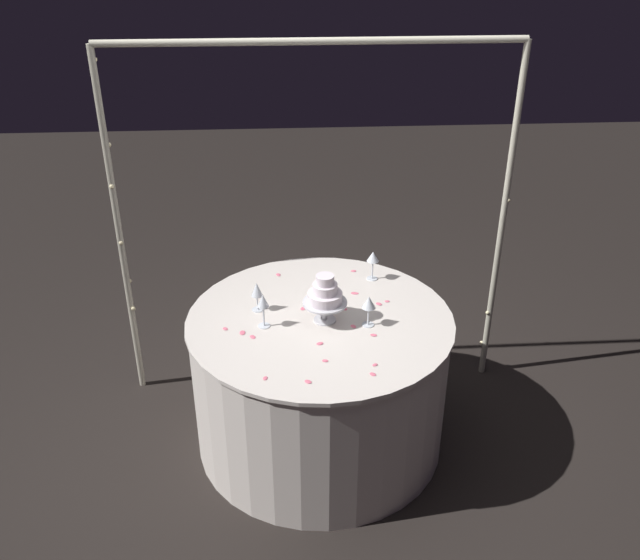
# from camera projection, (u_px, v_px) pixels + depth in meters

# --- Properties ---
(ground_plane) EXTENTS (12.00, 12.00, 0.00)m
(ground_plane) POSITION_uv_depth(u_px,v_px,m) (320.00, 436.00, 3.76)
(ground_plane) COLOR black
(decorative_arch) EXTENTS (2.16, 0.06, 2.02)m
(decorative_arch) POSITION_uv_depth(u_px,v_px,m) (314.00, 171.00, 3.58)
(decorative_arch) COLOR #B7B29E
(decorative_arch) RESTS_ON ground
(main_table) EXTENTS (1.34, 1.34, 0.77)m
(main_table) POSITION_uv_depth(u_px,v_px,m) (320.00, 380.00, 3.57)
(main_table) COLOR silver
(main_table) RESTS_ON ground
(tiered_cake) EXTENTS (0.22, 0.22, 0.25)m
(tiered_cake) POSITION_uv_depth(u_px,v_px,m) (325.00, 295.00, 3.30)
(tiered_cake) COLOR silver
(tiered_cake) RESTS_ON main_table
(wine_glass_0) EXTENTS (0.07, 0.07, 0.16)m
(wine_glass_0) POSITION_uv_depth(u_px,v_px,m) (369.00, 304.00, 3.27)
(wine_glass_0) COLOR silver
(wine_glass_0) RESTS_ON main_table
(wine_glass_1) EXTENTS (0.06, 0.06, 0.16)m
(wine_glass_1) POSITION_uv_depth(u_px,v_px,m) (257.00, 291.00, 3.40)
(wine_glass_1) COLOR silver
(wine_glass_1) RESTS_ON main_table
(wine_glass_2) EXTENTS (0.07, 0.07, 0.17)m
(wine_glass_2) POSITION_uv_depth(u_px,v_px,m) (373.00, 258.00, 3.68)
(wine_glass_2) COLOR silver
(wine_glass_2) RESTS_ON main_table
(wine_glass_3) EXTENTS (0.06, 0.06, 0.18)m
(wine_glass_3) POSITION_uv_depth(u_px,v_px,m) (263.00, 303.00, 3.26)
(wine_glass_3) COLOR silver
(wine_glass_3) RESTS_ON main_table
(rose_petal_0) EXTENTS (0.02, 0.03, 0.00)m
(rose_petal_0) POSITION_uv_depth(u_px,v_px,m) (303.00, 309.00, 3.46)
(rose_petal_0) COLOR #EA6B84
(rose_petal_0) RESTS_ON main_table
(rose_petal_1) EXTENTS (0.04, 0.04, 0.00)m
(rose_petal_1) POSITION_uv_depth(u_px,v_px,m) (225.00, 329.00, 3.30)
(rose_petal_1) COLOR #EA6B84
(rose_petal_1) RESTS_ON main_table
(rose_petal_2) EXTENTS (0.03, 0.03, 0.00)m
(rose_petal_2) POSITION_uv_depth(u_px,v_px,m) (265.00, 378.00, 2.95)
(rose_petal_2) COLOR #EA6B84
(rose_petal_2) RESTS_ON main_table
(rose_petal_3) EXTENTS (0.04, 0.04, 0.00)m
(rose_petal_3) POSITION_uv_depth(u_px,v_px,m) (253.00, 337.00, 3.23)
(rose_petal_3) COLOR #EA6B84
(rose_petal_3) RESTS_ON main_table
(rose_petal_4) EXTENTS (0.04, 0.04, 0.00)m
(rose_petal_4) POSITION_uv_depth(u_px,v_px,m) (320.00, 343.00, 3.19)
(rose_petal_4) COLOR #EA6B84
(rose_petal_4) RESTS_ON main_table
(rose_petal_5) EXTENTS (0.04, 0.03, 0.00)m
(rose_petal_5) POSITION_uv_depth(u_px,v_px,m) (374.00, 335.00, 3.25)
(rose_petal_5) COLOR #EA6B84
(rose_petal_5) RESTS_ON main_table
(rose_petal_6) EXTENTS (0.04, 0.04, 0.00)m
(rose_petal_6) POSITION_uv_depth(u_px,v_px,m) (353.00, 326.00, 3.32)
(rose_petal_6) COLOR #EA6B84
(rose_petal_6) RESTS_ON main_table
(rose_petal_7) EXTENTS (0.03, 0.02, 0.00)m
(rose_petal_7) POSITION_uv_depth(u_px,v_px,m) (353.00, 271.00, 3.82)
(rose_petal_7) COLOR #EA6B84
(rose_petal_7) RESTS_ON main_table
(rose_petal_8) EXTENTS (0.05, 0.05, 0.00)m
(rose_petal_8) POSITION_uv_depth(u_px,v_px,m) (303.00, 308.00, 3.47)
(rose_petal_8) COLOR #EA6B84
(rose_petal_8) RESTS_ON main_table
(rose_petal_9) EXTENTS (0.03, 0.04, 0.00)m
(rose_petal_9) POSITION_uv_depth(u_px,v_px,m) (278.00, 275.00, 3.78)
(rose_petal_9) COLOR #EA6B84
(rose_petal_9) RESTS_ON main_table
(rose_petal_10) EXTENTS (0.03, 0.04, 0.00)m
(rose_petal_10) POSITION_uv_depth(u_px,v_px,m) (242.00, 333.00, 3.27)
(rose_petal_10) COLOR #EA6B84
(rose_petal_10) RESTS_ON main_table
(rose_petal_11) EXTENTS (0.03, 0.02, 0.00)m
(rose_petal_11) POSITION_uv_depth(u_px,v_px,m) (356.00, 293.00, 3.60)
(rose_petal_11) COLOR #EA6B84
(rose_petal_11) RESTS_ON main_table
(rose_petal_12) EXTENTS (0.04, 0.04, 0.00)m
(rose_petal_12) POSITION_uv_depth(u_px,v_px,m) (379.00, 304.00, 3.50)
(rose_petal_12) COLOR #EA6B84
(rose_petal_12) RESTS_ON main_table
(rose_petal_13) EXTENTS (0.04, 0.04, 0.00)m
(rose_petal_13) POSITION_uv_depth(u_px,v_px,m) (344.00, 309.00, 3.46)
(rose_petal_13) COLOR #EA6B84
(rose_petal_13) RESTS_ON main_table
(rose_petal_14) EXTENTS (0.04, 0.04, 0.00)m
(rose_petal_14) POSITION_uv_depth(u_px,v_px,m) (373.00, 374.00, 2.98)
(rose_petal_14) COLOR #EA6B84
(rose_petal_14) RESTS_ON main_table
(rose_petal_15) EXTENTS (0.04, 0.04, 0.00)m
(rose_petal_15) POSITION_uv_depth(u_px,v_px,m) (308.00, 382.00, 2.93)
(rose_petal_15) COLOR #EA6B84
(rose_petal_15) RESTS_ON main_table
(rose_petal_16) EXTENTS (0.03, 0.03, 0.00)m
(rose_petal_16) POSITION_uv_depth(u_px,v_px,m) (375.00, 365.00, 3.04)
(rose_petal_16) COLOR #EA6B84
(rose_petal_16) RESTS_ON main_table
(rose_petal_17) EXTENTS (0.03, 0.02, 0.00)m
(rose_petal_17) POSITION_uv_depth(u_px,v_px,m) (387.00, 301.00, 3.53)
(rose_petal_17) COLOR #EA6B84
(rose_petal_17) RESTS_ON main_table
(rose_petal_18) EXTENTS (0.03, 0.03, 0.00)m
(rose_petal_18) POSITION_uv_depth(u_px,v_px,m) (325.00, 361.00, 3.06)
(rose_petal_18) COLOR #EA6B84
(rose_petal_18) RESTS_ON main_table
(rose_petal_19) EXTENTS (0.04, 0.03, 0.00)m
(rose_petal_19) POSITION_uv_depth(u_px,v_px,m) (354.00, 293.00, 3.60)
(rose_petal_19) COLOR #EA6B84
(rose_petal_19) RESTS_ON main_table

